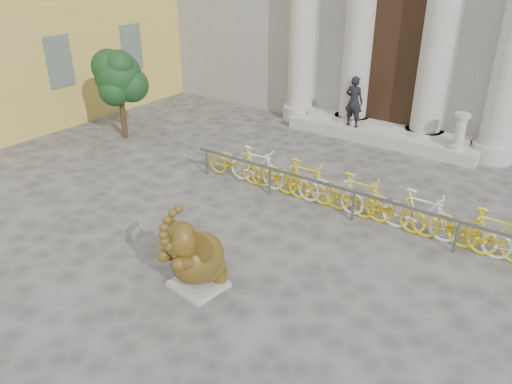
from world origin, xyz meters
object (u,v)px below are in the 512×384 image
Objects in this scene: elephant_statue at (196,257)px; tree at (119,77)px; pedestrian at (354,102)px; bike_rack at (359,196)px.

tree is at bearing 154.72° from elephant_statue.
tree is 7.23m from pedestrian.
elephant_statue is 8.41m from tree.
tree reaches higher than bike_rack.
pedestrian is at bearing 117.38° from bike_rack.
elephant_statue is 1.10× the size of pedestrian.
bike_rack is 5.58× the size of pedestrian.
pedestrian is (-1.24, 8.75, 0.52)m from elephant_statue.
elephant_statue is 8.85m from pedestrian.
elephant_statue is at bearing -32.51° from tree.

